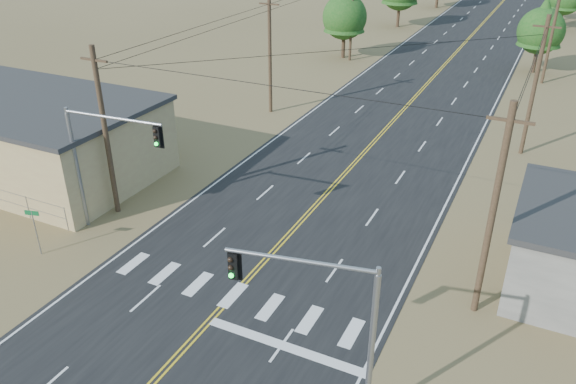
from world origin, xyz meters
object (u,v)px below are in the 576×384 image
Objects in this scene: street_sign at (35,225)px; signal_mast_right at (330,315)px; signal_mast_left at (99,152)px; building_left at (14,133)px.

signal_mast_right is at bearing -24.60° from street_sign.
street_sign is at bearing 159.51° from signal_mast_right.
street_sign is at bearing -120.23° from signal_mast_left.
building_left is 2.81× the size of signal_mast_left.
signal_mast_right is 18.00m from street_sign.
signal_mast_left is at bearing 49.24° from street_sign.
signal_mast_left is (11.69, -3.86, 2.31)m from building_left.
building_left reaches higher than street_sign.
signal_mast_right is (27.57, -10.29, 1.96)m from building_left.
street_sign is at bearing -36.60° from building_left.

